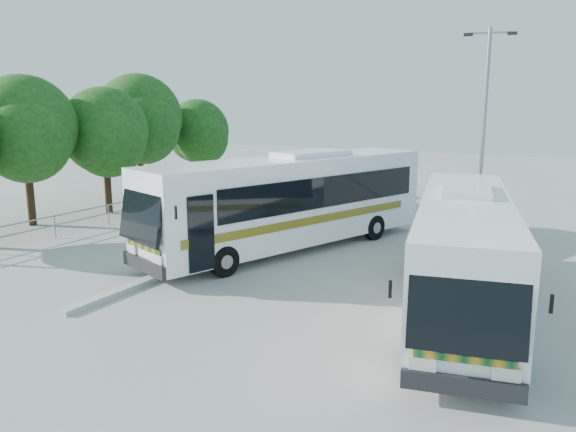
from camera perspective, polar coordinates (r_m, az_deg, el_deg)
The scene contains 10 objects.
ground at distance 19.33m, azimuth -3.59°, elevation -5.63°, with size 100.00×100.00×0.00m, color #A2A29D.
kerb_divider at distance 22.14m, azimuth -5.81°, elevation -3.26°, with size 0.40×16.00×0.15m, color #B2B2AD.
railing at distance 28.41m, azimuth -16.33°, elevation 0.97°, with size 0.06×22.00×1.00m.
tree_far_b at distance 28.50m, azimuth -25.14°, elevation 8.15°, with size 5.33×5.03×6.96m.
tree_far_c at distance 30.30m, azimuth -18.07°, elevation 8.20°, with size 4.97×4.69×6.49m.
tree_far_d at distance 33.73m, azimuth -14.87°, elevation 9.60°, with size 5.62×5.30×7.33m.
tree_far_e at distance 36.71m, azimuth -9.11°, elevation 8.49°, with size 4.54×4.28×5.92m.
coach_main at distance 21.80m, azimuth 0.33°, elevation 1.66°, with size 6.60×13.06×3.59m.
coach_adjacent at distance 16.14m, azimuth 17.38°, elevation -3.24°, with size 4.69×11.53×3.14m.
lamppost at distance 26.16m, azimuth 19.29°, elevation 9.01°, with size 2.13×0.70×8.79m.
Camera 1 is at (10.05, -15.52, 5.65)m, focal length 35.00 mm.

